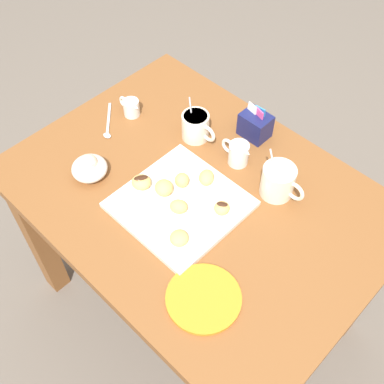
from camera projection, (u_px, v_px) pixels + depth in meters
The scene contains 20 objects.
ground_plane at pixel (196, 302), 1.93m from camera, with size 8.00×8.00×0.00m, color #665B51.
dining_table at pixel (197, 218), 1.46m from camera, with size 1.06×0.78×0.72m.
pastry_plate_square at pixel (180, 204), 1.32m from camera, with size 0.32×0.32×0.02m, color silver.
coffee_mug_cream_left at pixel (196, 126), 1.46m from camera, with size 0.12×0.08×0.13m.
coffee_mug_cream_right at pixel (279, 181), 1.32m from camera, with size 0.13×0.09×0.15m.
cream_pitcher_white at pixel (238, 153), 1.40m from camera, with size 0.10×0.06×0.07m.
sugar_caddy at pixel (255, 125), 1.47m from camera, with size 0.09×0.07×0.11m.
ice_cream_bowl at pixel (89, 167), 1.37m from camera, with size 0.10×0.10×0.08m.
chocolate_sauce_pitcher at pixel (131, 107), 1.54m from camera, with size 0.09×0.05×0.06m.
saucer_orange_left at pixel (204, 298), 1.15m from camera, with size 0.19×0.19×0.01m, color orange.
loose_spoon_near_saucer at pixel (108, 125), 1.52m from camera, with size 0.13×0.12×0.01m.
beignet_0 at pixel (179, 238), 1.23m from camera, with size 0.05×0.05×0.03m, color #E5B260.
beignet_1 at pixel (179, 207), 1.29m from camera, with size 0.05×0.04×0.04m, color #E5B260.
beignet_2 at pixel (182, 180), 1.34m from camera, with size 0.04×0.05×0.04m, color #E5B260.
beignet_3 at pixel (141, 182), 1.34m from camera, with size 0.06×0.05×0.04m, color #E5B260.
chocolate_drizzle_3 at pixel (141, 178), 1.32m from camera, with size 0.04×0.02×0.01m, color #381E11.
beignet_4 at pixel (206, 177), 1.35m from camera, with size 0.05×0.04×0.04m, color #E5B260.
beignet_5 at pixel (164, 188), 1.33m from camera, with size 0.05×0.05×0.04m, color #E5B260.
beignet_6 at pixel (222, 208), 1.29m from camera, with size 0.04×0.04×0.03m, color #E5B260.
chocolate_drizzle_6 at pixel (222, 204), 1.27m from camera, with size 0.03×0.02×0.01m, color #381E11.
Camera 1 is at (0.57, -0.61, 1.79)m, focal length 44.73 mm.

